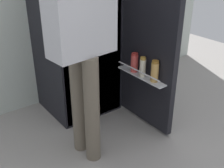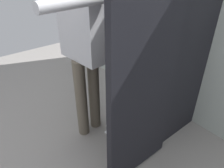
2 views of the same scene
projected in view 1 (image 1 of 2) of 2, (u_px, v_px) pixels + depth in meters
name	position (u px, v px, depth m)	size (l,w,h in m)	color
ground_plane	(110.00, 129.00, 2.72)	(6.37, 6.37, 0.00)	gray
refrigerator	(81.00, 32.00, 2.73)	(0.73, 1.31, 1.67)	black
person	(82.00, 27.00, 1.95)	(0.63, 0.79, 1.78)	#665B4C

